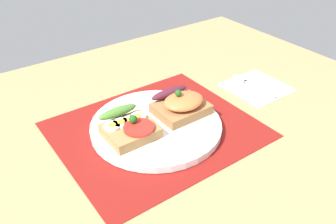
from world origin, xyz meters
The scene contains 7 objects.
ground_plane centered at (0.00, 0.00, -1.60)cm, with size 120.00×90.00×3.20cm, color tan.
placemat centered at (0.00, 0.00, 0.15)cm, with size 39.07×33.54×0.30cm, color maroon.
plate centered at (0.00, 0.00, 1.04)cm, with size 26.69×26.69×1.48cm, color white.
sandwich_egg_tomato centered at (-6.28, -0.03, 3.37)cm, with size 9.44×10.26×4.33cm.
sandwich_salmon centered at (6.41, -0.10, 3.87)cm, with size 10.67×10.05×5.81cm.
napkin centered at (30.07, 0.49, 0.30)cm, with size 13.60×13.71×0.60cm, color white.
fork centered at (29.21, 0.82, 0.76)cm, with size 1.62×13.39×0.32cm.
Camera 1 is at (-32.65, -49.54, 43.57)cm, focal length 38.20 mm.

